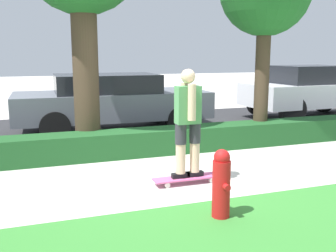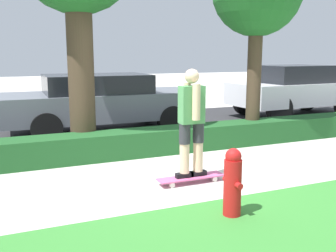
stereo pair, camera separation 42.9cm
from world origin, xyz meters
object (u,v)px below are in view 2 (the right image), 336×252
Objects in this scene: parked_car_rear at (294,89)px; fire_hydrant at (233,182)px; skateboard at (191,178)px; skater_person at (192,121)px; parked_car_middle at (102,101)px.

parked_car_rear is 4.97× the size of fire_hydrant.
skateboard is at bearing 85.44° from fire_hydrant.
fire_hydrant is (-0.10, -1.24, -0.52)m from skater_person.
skater_person reaches higher than parked_car_rear.
skateboard is 7.22m from parked_car_rear.
fire_hydrant is at bearing -94.56° from skater_person.
skater_person is at bearing -144.24° from parked_car_rear.
skateboard is 0.65× the size of skater_person.
parked_car_rear is at bearing 37.80° from skater_person.
fire_hydrant is at bearing -94.56° from skateboard.
parked_car_middle is (-0.23, 4.32, 0.66)m from skateboard.
fire_hydrant is at bearing -137.68° from parked_car_rear.
skateboard is at bearing -144.24° from parked_car_rear.
skater_person is 4.33m from parked_car_middle.
parked_car_rear is at bearing 44.36° from fire_hydrant.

